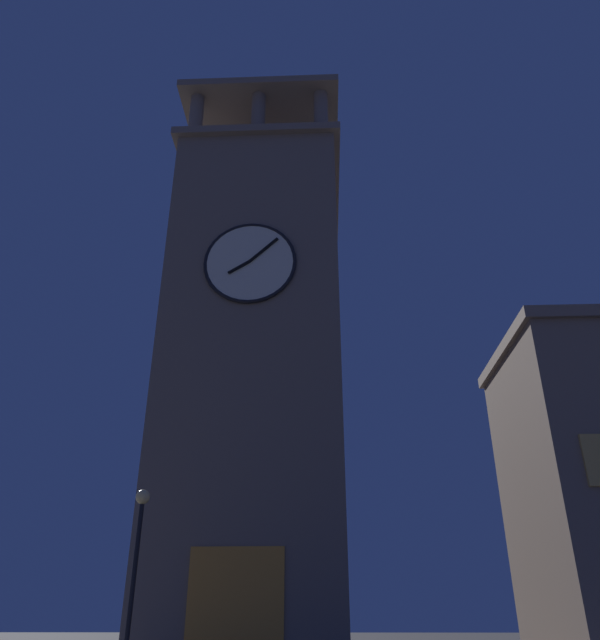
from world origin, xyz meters
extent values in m
cube|color=#75665B|center=(-3.41, -3.17, 11.24)|extent=(7.45, 8.89, 22.49)
cube|color=#75665B|center=(-3.41, -3.17, 22.69)|extent=(8.05, 9.49, 0.40)
cylinder|color=#75665B|center=(-6.53, 0.67, 24.26)|extent=(0.70, 0.70, 2.74)
cylinder|color=#75665B|center=(-3.41, 0.67, 24.26)|extent=(0.70, 0.70, 2.74)
cylinder|color=#75665B|center=(-0.28, 0.67, 24.26)|extent=(0.70, 0.70, 2.74)
cylinder|color=#75665B|center=(-6.53, -7.01, 24.26)|extent=(0.70, 0.70, 2.74)
cylinder|color=#75665B|center=(-3.41, -7.01, 24.26)|extent=(0.70, 0.70, 2.74)
cylinder|color=#75665B|center=(-0.28, -7.01, 24.26)|extent=(0.70, 0.70, 2.74)
cube|color=#75665B|center=(-3.41, -3.17, 25.83)|extent=(8.05, 9.49, 0.40)
cylinder|color=black|center=(-3.41, -3.17, 27.25)|extent=(0.12, 0.12, 2.44)
cylinder|color=silver|center=(-3.41, 1.33, 15.30)|extent=(3.79, 0.12, 3.79)
torus|color=black|center=(-3.41, 1.35, 15.30)|extent=(3.95, 0.16, 3.95)
cube|color=black|center=(-2.97, 1.43, 15.02)|extent=(0.95, 0.06, 0.66)
cube|color=black|center=(-3.99, 1.43, 15.86)|extent=(1.24, 0.06, 1.20)
cube|color=orange|center=(-3.41, 1.22, 2.00)|extent=(3.20, 0.24, 4.00)
cube|color=#E0B259|center=(-15.85, 1.79, 6.71)|extent=(1.00, 0.12, 1.80)
cylinder|color=black|center=(-0.78, 4.06, 2.47)|extent=(0.14, 0.14, 4.94)
sphere|color=#F9DB8C|center=(-0.78, 4.06, 5.16)|extent=(0.44, 0.44, 0.44)
camera|label=1|loc=(-6.44, 23.04, 1.70)|focal=34.03mm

